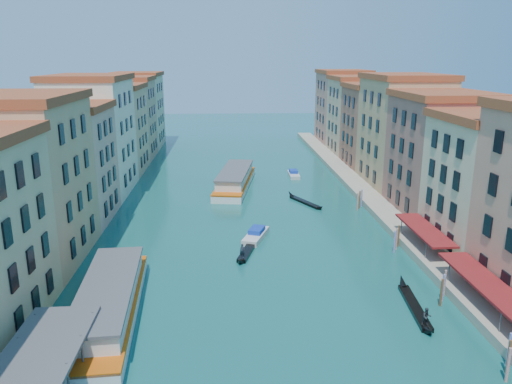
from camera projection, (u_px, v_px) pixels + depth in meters
left_bank_palazzos at (84, 146)px, 82.53m from camera, size 12.80×128.40×21.00m
right_bank_palazzos at (414, 142)px, 86.20m from camera, size 12.80×128.40×21.00m
quay at (365, 194)px, 88.14m from camera, size 4.00×140.00×1.00m
restaurant_awnings at (490, 286)px, 47.06m from camera, size 3.20×44.55×3.12m
mooring_poles_right at (432, 277)px, 52.90m from camera, size 1.44×54.24×3.20m
vaporetto_near at (109, 302)px, 47.19m from camera, size 6.58×22.86×3.36m
vaporetto_far at (235, 179)px, 94.33m from camera, size 8.76×23.49×3.41m
gondola_fore at (250, 246)px, 63.99m from camera, size 4.21×12.00×2.44m
gondola_right at (415, 306)px, 48.58m from camera, size 2.01×11.72×2.33m
gondola_far at (304, 201)px, 84.25m from camera, size 5.30×9.79×1.49m
motorboat_mid at (256, 235)px, 67.86m from camera, size 4.19×6.94×1.37m
motorboat_far at (294, 174)px, 103.01m from camera, size 1.99×6.21×1.28m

